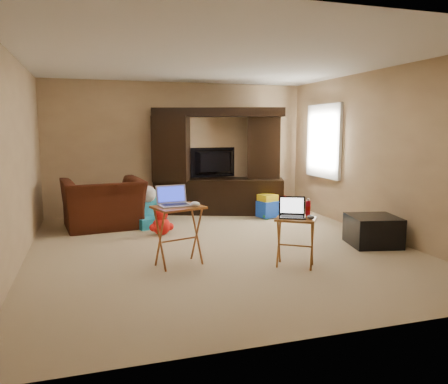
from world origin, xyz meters
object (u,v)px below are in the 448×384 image
object	(u,v)px
television	(215,163)
push_toy	(273,206)
water_bottle	(308,208)
mouse_right	(311,217)
laptop_left	(175,196)
tray_table_left	(179,236)
ottoman	(373,231)
laptop_right	(292,208)
recliner	(103,204)
plush_toy	(161,221)
child_rocker	(149,209)
mouse_left	(195,204)
entertainment_center	(219,161)
tray_table_right	(295,242)

from	to	relation	value
television	push_toy	xyz separation A→B (m)	(0.83, -0.95, -0.74)
water_bottle	mouse_right	bearing A→B (deg)	-108.52
television	laptop_left	xyz separation A→B (m)	(-1.43, -3.23, -0.13)
television	tray_table_left	bearing A→B (deg)	64.23
television	ottoman	size ratio (longest dim) A/B	1.58
laptop_right	mouse_right	distance (m)	0.24
push_toy	water_bottle	bearing A→B (deg)	-122.25
recliner	mouse_right	bearing A→B (deg)	119.67
laptop_right	mouse_right	size ratio (longest dim) A/B	2.58
laptop_right	plush_toy	bearing A→B (deg)	145.42
laptop_left	water_bottle	xyz separation A→B (m)	(1.53, -0.41, -0.16)
plush_toy	mouse_right	bearing A→B (deg)	-56.83
child_rocker	mouse_left	size ratio (longest dim) A/B	4.15
child_rocker	mouse_right	xyz separation A→B (m)	(1.50, -2.75, 0.31)
entertainment_center	laptop_left	xyz separation A→B (m)	(-1.43, -2.99, -0.17)
laptop_left	water_bottle	size ratio (longest dim) A/B	2.07
water_bottle	tray_table_right	bearing A→B (deg)	-157.90
television	child_rocker	xyz separation A→B (m)	(-1.46, -1.09, -0.66)
push_toy	laptop_left	bearing A→B (deg)	-151.81
tray_table_left	mouse_left	bearing A→B (deg)	-36.67
recliner	mouse_left	size ratio (longest dim) A/B	8.55
entertainment_center	ottoman	world-z (taller)	entertainment_center
entertainment_center	mouse_right	xyz separation A→B (m)	(0.04, -3.60, -0.39)
tray_table_right	laptop_left	bearing A→B (deg)	-166.27
television	push_toy	distance (m)	1.46
television	laptop_right	bearing A→B (deg)	85.36
plush_toy	mouse_left	world-z (taller)	mouse_left
push_toy	recliner	bearing A→B (deg)	162.41
plush_toy	tray_table_left	size ratio (longest dim) A/B	0.60
push_toy	laptop_right	distance (m)	2.96
child_rocker	push_toy	world-z (taller)	child_rocker
child_rocker	water_bottle	distance (m)	3.01
recliner	laptop_right	bearing A→B (deg)	118.83
tray_table_right	mouse_right	distance (m)	0.36
tray_table_right	plush_toy	bearing A→B (deg)	155.99
laptop_right	push_toy	bearing A→B (deg)	94.61
television	laptop_right	size ratio (longest dim) A/B	3.32
entertainment_center	child_rocker	world-z (taller)	entertainment_center
tray_table_right	mouse_left	xyz separation A→B (m)	(-1.11, 0.39, 0.45)
push_toy	child_rocker	bearing A→B (deg)	166.51
mouse_right	tray_table_right	bearing A→B (deg)	137.29
recliner	ottoman	world-z (taller)	recliner
ottoman	mouse_right	world-z (taller)	mouse_right
entertainment_center	child_rocker	xyz separation A→B (m)	(-1.46, -0.85, -0.70)
laptop_right	recliner	bearing A→B (deg)	150.31
television	child_rocker	world-z (taller)	television
mouse_left	television	bearing A→B (deg)	70.06
tray_table_left	ottoman	bearing A→B (deg)	-14.48
ottoman	mouse_left	xyz separation A→B (m)	(-2.59, -0.17, 0.54)
television	plush_toy	size ratio (longest dim) A/B	2.38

